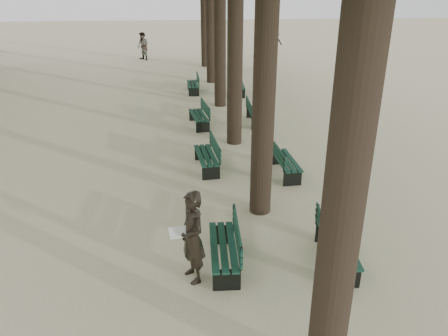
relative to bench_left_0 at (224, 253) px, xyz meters
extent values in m
plane|color=beige|center=(-0.37, -0.85, -0.27)|extent=(120.00, 120.00, 0.00)
cylinder|color=#33261C|center=(1.13, -2.85, 3.48)|extent=(0.52, 0.52, 7.50)
cylinder|color=#33261C|center=(1.13, 2.15, 3.48)|extent=(0.52, 0.52, 7.50)
cylinder|color=#33261C|center=(1.13, 7.15, 3.48)|extent=(0.52, 0.52, 7.50)
cylinder|color=#33261C|center=(1.13, 12.15, 3.48)|extent=(0.52, 0.52, 7.50)
cylinder|color=#33261C|center=(1.13, 17.15, 3.48)|extent=(0.52, 0.52, 7.50)
cylinder|color=#33261C|center=(1.13, 22.15, 3.48)|extent=(0.52, 0.52, 7.50)
cube|color=black|center=(-0.02, 0.00, -0.05)|extent=(0.60, 1.82, 0.45)
cube|color=black|center=(-0.02, 0.00, 0.18)|extent=(0.62, 1.82, 0.04)
cube|color=black|center=(0.26, -0.01, 0.45)|extent=(0.12, 1.80, 0.40)
cube|color=black|center=(-0.02, 4.91, -0.05)|extent=(0.67, 1.84, 0.45)
cube|color=black|center=(-0.02, 4.91, 0.18)|extent=(0.69, 1.84, 0.04)
cube|color=black|center=(0.26, 4.93, 0.45)|extent=(0.20, 1.80, 0.40)
cube|color=black|center=(-0.02, 9.17, -0.05)|extent=(0.75, 1.85, 0.45)
cube|color=black|center=(-0.02, 9.17, 0.18)|extent=(0.77, 1.85, 0.04)
cube|color=black|center=(0.26, 9.20, 0.45)|extent=(0.27, 1.79, 0.40)
cube|color=black|center=(-0.02, 14.78, -0.05)|extent=(0.53, 1.80, 0.45)
cube|color=black|center=(-0.02, 14.78, 0.18)|extent=(0.55, 1.80, 0.04)
cube|color=black|center=(0.26, 14.78, 0.45)|extent=(0.05, 1.80, 0.40)
cube|color=black|center=(2.28, -0.17, -0.05)|extent=(0.69, 1.84, 0.45)
cube|color=black|center=(2.28, -0.17, 0.18)|extent=(0.71, 1.84, 0.04)
cube|color=black|center=(2.00, -0.14, 0.45)|extent=(0.22, 1.80, 0.40)
cube|color=black|center=(2.28, 4.26, -0.05)|extent=(0.59, 1.82, 0.45)
cube|color=black|center=(2.28, 4.26, 0.18)|extent=(0.61, 1.82, 0.04)
cube|color=black|center=(2.00, 4.25, 0.45)|extent=(0.11, 1.80, 0.40)
cube|color=black|center=(2.28, 9.31, -0.05)|extent=(0.58, 1.82, 0.45)
cube|color=black|center=(2.28, 9.31, 0.18)|extent=(0.60, 1.82, 0.04)
cube|color=black|center=(2.00, 9.32, 0.45)|extent=(0.10, 1.80, 0.40)
cube|color=black|center=(2.28, 14.19, -0.05)|extent=(0.62, 1.83, 0.45)
cube|color=black|center=(2.28, 14.19, 0.18)|extent=(0.64, 1.83, 0.04)
cube|color=black|center=(2.00, 14.21, 0.45)|extent=(0.14, 1.80, 0.40)
imported|color=black|center=(-0.63, -0.37, 0.65)|extent=(0.62, 0.82, 1.85)
cube|color=white|center=(-0.88, -0.37, 0.78)|extent=(0.37, 0.29, 0.12)
imported|color=#262628|center=(7.08, 27.62, 0.52)|extent=(1.06, 0.52, 1.58)
imported|color=#262628|center=(4.48, 20.34, 0.66)|extent=(1.13, 0.87, 1.87)
imported|color=#262628|center=(-3.10, 25.08, 0.69)|extent=(0.90, 0.96, 1.92)
camera|label=1|loc=(-0.78, -7.28, 5.03)|focal=35.00mm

